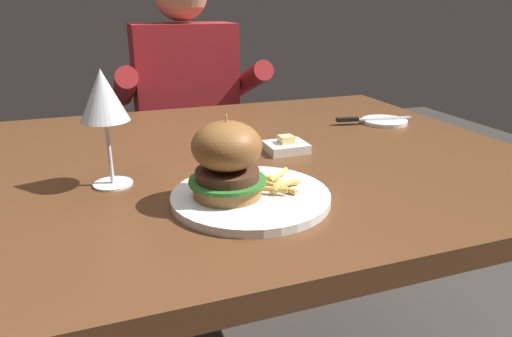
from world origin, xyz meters
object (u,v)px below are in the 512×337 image
Objects in this scene: main_plate at (251,197)px; diner_person at (188,137)px; bread_plate at (384,121)px; wine_glass at (103,99)px; burger_sandwich at (227,159)px; butter_dish at (286,146)px; table_knife at (367,119)px.

main_plate is 1.03m from diner_person.
bread_plate is 0.79m from diner_person.
burger_sandwich is at bearing -39.68° from wine_glass.
wine_glass is 0.18× the size of diner_person.
butter_dish is (0.20, 0.22, -0.06)m from burger_sandwich.
burger_sandwich reaches higher than table_knife.
burger_sandwich reaches higher than main_plate.
wine_glass is (-0.21, 0.15, 0.15)m from main_plate.
main_plate is 1.24× the size of table_knife.
butter_dish is at bearing 47.89° from burger_sandwich.
diner_person is (0.09, 1.01, -0.18)m from main_plate.
main_plate is 0.08m from burger_sandwich.
table_knife is at bearing 169.98° from bread_plate.
wine_glass is at bearing -109.50° from diner_person.
bread_plate is (0.55, 0.36, -0.07)m from burger_sandwich.
table_knife is 0.34m from butter_dish.
burger_sandwich reaches higher than butter_dish.
wine_glass reaches higher than table_knife.
diner_person is (-0.37, 0.64, -0.19)m from table_knife.
burger_sandwich is 0.66m from bread_plate.
wine_glass is 0.40m from butter_dish.
diner_person is at bearing 119.95° from table_knife.
main_plate is at bearing -125.47° from butter_dish.
butter_dish reaches higher than bread_plate.
wine_glass reaches higher than butter_dish.
burger_sandwich is at bearing -146.82° from bread_plate.
wine_glass reaches higher than main_plate.
table_knife is (-0.05, 0.01, 0.01)m from bread_plate.
table_knife reaches higher than bread_plate.
main_plate is at bearing -8.50° from burger_sandwich.
wine_glass is 0.77m from bread_plate.
wine_glass is 1.71× the size of bread_plate.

